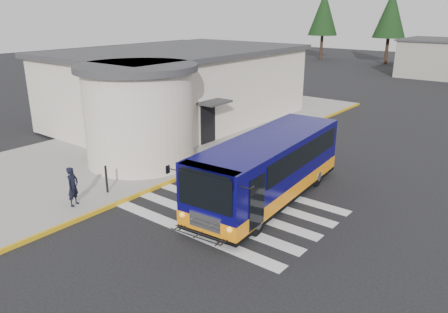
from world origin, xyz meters
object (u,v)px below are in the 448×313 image
Objects in this scene: pedestrian_b at (156,152)px; bollard at (106,179)px; transit_bus at (268,171)px; pedestrian_a at (73,186)px.

pedestrian_b is 1.54× the size of bollard.
transit_bus is 5.25× the size of pedestrian_b.
transit_bus is 6.07× the size of pedestrian_a.
pedestrian_b is at bearing -18.36° from pedestrian_a.
pedestrian_a reaches higher than bollard.
bollard is at bearing -149.67° from transit_bus.
transit_bus is 6.66m from bollard.
pedestrian_b is (-5.77, -0.70, -0.20)m from transit_bus.
pedestrian_b is (-0.36, 4.68, 0.12)m from pedestrian_a.
bollard is (0.33, -3.11, -0.32)m from pedestrian_b.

